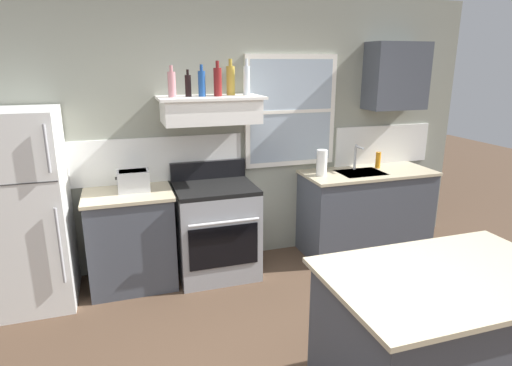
% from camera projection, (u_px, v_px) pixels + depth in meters
% --- Properties ---
extents(back_wall, '(5.40, 0.11, 2.70)m').
position_uv_depth(back_wall, '(233.00, 132.00, 4.40)').
color(back_wall, gray).
rests_on(back_wall, ground_plane).
extents(refrigerator, '(0.70, 0.72, 1.69)m').
position_uv_depth(refrigerator, '(23.00, 211.00, 3.61)').
color(refrigerator, white).
rests_on(refrigerator, ground_plane).
extents(counter_left_of_stove, '(0.79, 0.63, 0.91)m').
position_uv_depth(counter_left_of_stove, '(131.00, 239.00, 4.02)').
color(counter_left_of_stove, '#474C56').
rests_on(counter_left_of_stove, ground_plane).
extents(toaster, '(0.30, 0.20, 0.19)m').
position_uv_depth(toaster, '(133.00, 180.00, 3.92)').
color(toaster, silver).
rests_on(toaster, counter_left_of_stove).
extents(stove_range, '(0.76, 0.69, 1.09)m').
position_uv_depth(stove_range, '(216.00, 229.00, 4.22)').
color(stove_range, '#9EA0A5').
rests_on(stove_range, ground_plane).
extents(range_hood_shelf, '(0.96, 0.52, 0.24)m').
position_uv_depth(range_hood_shelf, '(210.00, 109.00, 3.99)').
color(range_hood_shelf, white).
extents(bottle_rose_pink, '(0.07, 0.07, 0.28)m').
position_uv_depth(bottle_rose_pink, '(172.00, 84.00, 3.81)').
color(bottle_rose_pink, '#C67F84').
rests_on(bottle_rose_pink, range_hood_shelf).
extents(bottle_balsamic_dark, '(0.06, 0.06, 0.24)m').
position_uv_depth(bottle_balsamic_dark, '(188.00, 85.00, 3.86)').
color(bottle_balsamic_dark, black).
rests_on(bottle_balsamic_dark, range_hood_shelf).
extents(bottle_blue_liqueur, '(0.07, 0.07, 0.28)m').
position_uv_depth(bottle_blue_liqueur, '(202.00, 83.00, 3.88)').
color(bottle_blue_liqueur, '#1E478C').
rests_on(bottle_blue_liqueur, range_hood_shelf).
extents(bottle_red_label_wine, '(0.07, 0.07, 0.31)m').
position_uv_depth(bottle_red_label_wine, '(218.00, 81.00, 3.91)').
color(bottle_red_label_wine, maroon).
rests_on(bottle_red_label_wine, range_hood_shelf).
extents(bottle_champagne_gold_foil, '(0.08, 0.08, 0.33)m').
position_uv_depth(bottle_champagne_gold_foil, '(231.00, 80.00, 4.04)').
color(bottle_champagne_gold_foil, '#B29333').
rests_on(bottle_champagne_gold_foil, range_hood_shelf).
extents(bottle_clear_tall, '(0.06, 0.06, 0.33)m').
position_uv_depth(bottle_clear_tall, '(246.00, 80.00, 4.02)').
color(bottle_clear_tall, silver).
rests_on(bottle_clear_tall, range_hood_shelf).
extents(counter_right_with_sink, '(1.43, 0.63, 0.91)m').
position_uv_depth(counter_right_with_sink, '(365.00, 211.00, 4.76)').
color(counter_right_with_sink, '#474C56').
rests_on(counter_right_with_sink, ground_plane).
extents(sink_faucet, '(0.03, 0.17, 0.28)m').
position_uv_depth(sink_faucet, '(356.00, 154.00, 4.65)').
color(sink_faucet, silver).
rests_on(sink_faucet, counter_right_with_sink).
extents(paper_towel_roll, '(0.11, 0.11, 0.27)m').
position_uv_depth(paper_towel_roll, '(322.00, 163.00, 4.44)').
color(paper_towel_roll, white).
rests_on(paper_towel_roll, counter_right_with_sink).
extents(dish_soap_bottle, '(0.06, 0.06, 0.18)m').
position_uv_depth(dish_soap_bottle, '(378.00, 160.00, 4.76)').
color(dish_soap_bottle, orange).
rests_on(dish_soap_bottle, counter_right_with_sink).
extents(kitchen_island, '(1.40, 0.90, 0.91)m').
position_uv_depth(kitchen_island, '(441.00, 344.00, 2.53)').
color(kitchen_island, '#474C56').
rests_on(kitchen_island, ground_plane).
extents(upper_cabinet_right, '(0.64, 0.32, 0.70)m').
position_uv_depth(upper_cabinet_right, '(396.00, 76.00, 4.60)').
color(upper_cabinet_right, '#474C56').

